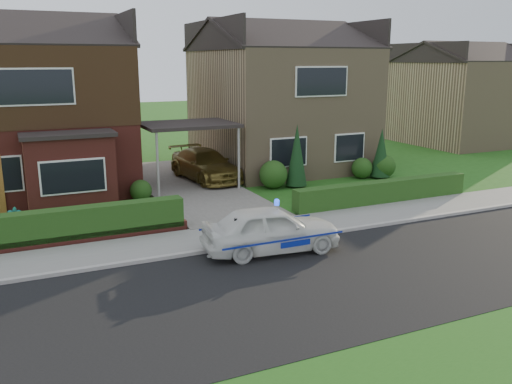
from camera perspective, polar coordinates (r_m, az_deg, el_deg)
ground at (r=13.71m, az=7.43°, el=-9.16°), size 120.00×120.00×0.00m
road at (r=13.71m, az=7.43°, el=-9.16°), size 60.00×6.00×0.02m
kerb at (r=16.18m, az=1.70°, el=-5.21°), size 60.00×0.16×0.12m
sidewalk at (r=17.08m, az=0.13°, el=-4.20°), size 60.00×2.00×0.10m
driveway at (r=23.30m, az=-7.00°, el=0.60°), size 3.80×12.00×0.12m
house_left at (r=24.62m, az=-22.51°, el=9.21°), size 7.50×9.53×7.25m
house_right at (r=27.74m, az=2.48°, el=10.31°), size 7.50×8.06×7.25m
carport_link at (r=22.81m, az=-7.16°, el=6.94°), size 3.80×3.00×2.77m
dwarf_wall at (r=16.79m, az=-20.04°, el=-4.93°), size 7.70×0.25×0.36m
hedge_left at (r=16.98m, az=-20.04°, el=-5.35°), size 7.50×0.55×0.90m
hedge_right at (r=21.06m, az=13.15°, el=-1.24°), size 7.50×0.55×0.80m
shrub_left_mid at (r=20.68m, az=-16.19°, el=0.18°), size 1.32×1.32×1.32m
shrub_left_near at (r=21.30m, az=-12.02°, el=0.15°), size 0.84×0.84×0.84m
shrub_right_near at (r=22.90m, az=1.84°, el=1.85°), size 1.20×1.20×1.20m
shrub_right_mid at (r=25.36m, az=11.09°, el=2.49°), size 0.96×0.96×0.96m
shrub_right_far at (r=25.70m, az=13.30°, el=2.66°), size 1.08×1.08×1.08m
conifer_a at (r=23.05m, az=4.31°, el=3.67°), size 0.90×0.90×2.60m
conifer_b at (r=25.48m, az=13.02°, el=3.87°), size 0.90×0.90×2.20m
neighbour_right at (r=37.90m, az=20.71°, el=8.75°), size 6.50×7.00×5.20m
police_car at (r=15.28m, az=1.57°, el=-3.97°), size 3.58×4.03×1.49m
driveway_car at (r=24.20m, az=-5.37°, el=2.88°), size 2.40×4.75×1.32m
potted_plant_a at (r=18.67m, az=-24.00°, el=-2.75°), size 0.43×0.30×0.79m
potted_plant_b at (r=17.90m, az=-9.74°, el=-2.51°), size 0.51×0.49×0.73m
potted_plant_c at (r=18.35m, az=-10.16°, el=-1.98°), size 0.47×0.47×0.81m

